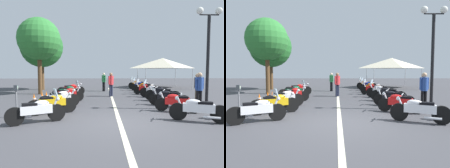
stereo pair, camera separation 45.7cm
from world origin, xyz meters
The scene contains 29 objects.
ground_plane centered at (0.00, 0.00, 0.00)m, with size 80.00×80.00×0.00m, color #424247.
lane_centre_stripe centered at (4.83, 0.00, 0.00)m, with size 19.05×0.16×0.01m, color beige.
motorcycle_left_row_0 centered at (0.11, 2.90, 0.46)m, with size 1.07×1.87×1.20m.
motorcycle_left_row_1 centered at (1.61, 2.74, 0.46)m, with size 1.09×1.93×1.01m.
motorcycle_left_row_2 centered at (3.15, 2.76, 0.46)m, with size 1.14×1.88×1.00m.
motorcycle_left_row_3 centered at (4.90, 2.71, 0.45)m, with size 0.96×1.88×0.99m.
motorcycle_left_row_4 centered at (6.42, 2.96, 0.46)m, with size 1.02×1.90×1.21m.
motorcycle_left_row_5 centered at (7.92, 2.97, 0.46)m, with size 0.97×1.96×1.01m.
motorcycle_right_row_0 centered at (0.08, -2.84, 0.46)m, with size 1.01×1.94×1.00m.
motorcycle_right_row_1 centered at (1.77, -2.69, 0.45)m, with size 1.00×1.87×0.99m.
motorcycle_right_row_2 centered at (3.32, -2.84, 0.45)m, with size 1.14×1.95×0.98m.
motorcycle_right_row_3 centered at (4.82, -2.95, 0.47)m, with size 1.23×1.93×1.02m.
motorcycle_right_row_4 centered at (6.49, -2.89, 0.48)m, with size 1.22×1.86×1.23m.
motorcycle_right_row_5 centered at (8.12, -2.70, 0.46)m, with size 1.29×1.88×1.20m.
motorcycle_right_row_6 centered at (9.60, -2.90, 0.45)m, with size 1.09×1.99×1.00m.
motorcycle_right_row_7 centered at (11.14, -2.87, 0.46)m, with size 1.22×1.88×1.20m.
motorcycle_right_row_8 centered at (12.77, -2.86, 0.47)m, with size 1.11×1.87×1.22m.
street_lamp_twin_globe centered at (2.26, -4.31, 3.27)m, with size 0.32×1.22×4.76m.
parking_meter centered at (0.95, 3.98, 0.90)m, with size 0.20×0.15×1.29m.
traffic_cone_0 centered at (5.16, 4.02, 0.29)m, with size 0.36×0.36×0.61m.
traffic_cone_1 centered at (4.92, 4.21, 0.29)m, with size 0.36×0.36×0.61m.
traffic_cone_2 centered at (3.93, 4.33, 0.29)m, with size 0.36×0.36×0.61m.
bystander_0 centered at (10.92, 0.55, 0.96)m, with size 0.43×0.36×1.65m.
bystander_1 centered at (4.38, -4.87, 0.99)m, with size 0.53×0.32×1.68m.
bystander_2 centered at (7.25, 0.04, 0.99)m, with size 0.41×0.39×1.70m.
bystander_4 centered at (2.65, -4.14, 1.04)m, with size 0.32×0.51×1.76m.
roadside_tree_0 centered at (8.86, 5.54, 4.26)m, with size 3.25×3.25×5.91m.
roadside_tree_1 centered at (12.48, 6.44, 4.13)m, with size 3.96×3.96×6.12m.
event_tent centered at (14.56, -5.85, 2.65)m, with size 5.15×5.15×3.20m.
Camera 2 is at (-6.89, 0.12, 1.86)m, focal length 31.87 mm.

